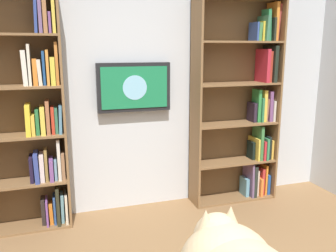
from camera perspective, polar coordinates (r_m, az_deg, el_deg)
wall_back at (r=3.52m, az=-5.80°, el=8.04°), size 4.52×0.06×2.70m
bookshelf_left at (r=3.83m, az=12.21°, el=3.12°), size 0.92×0.28×2.10m
bookshelf_right at (r=3.32m, az=-21.32°, el=1.63°), size 0.78×0.28×2.16m
wall_mounted_tv at (r=3.45m, az=-5.39°, el=6.21°), size 0.71×0.07×0.47m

